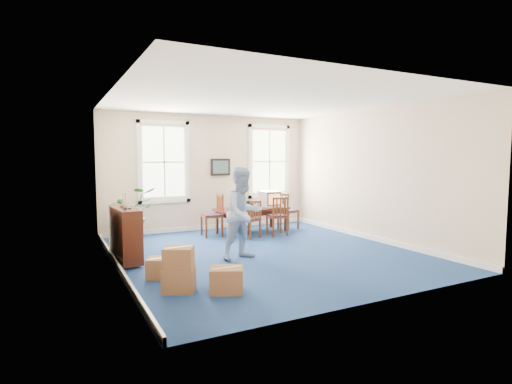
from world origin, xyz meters
name	(u,v)px	position (x,y,z in m)	size (l,w,h in m)	color
floor	(265,253)	(0.00, 0.00, 0.00)	(6.50, 6.50, 0.00)	navy
ceiling	(265,100)	(0.00, 0.00, 3.20)	(6.50, 6.50, 0.00)	white
wall_back	(210,172)	(0.00, 3.25, 1.60)	(6.50, 6.50, 0.00)	beige
wall_front	(378,189)	(0.00, -3.25, 1.60)	(6.50, 6.50, 0.00)	beige
wall_left	(114,182)	(-3.00, 0.00, 1.60)	(6.50, 6.50, 0.00)	beige
wall_right	(373,175)	(3.00, 0.00, 1.60)	(6.50, 6.50, 0.00)	beige
baseboard_back	(211,227)	(0.00, 3.22, 0.06)	(6.00, 0.04, 0.12)	white
baseboard_left	(119,268)	(-2.97, 0.00, 0.06)	(0.04, 6.50, 0.12)	white
baseboard_right	(370,237)	(2.97, 0.00, 0.06)	(0.04, 6.50, 0.12)	white
window_left	(164,162)	(-1.30, 3.23, 1.90)	(1.40, 0.12, 2.20)	white
window_right	(269,161)	(1.90, 3.23, 1.90)	(1.40, 0.12, 2.20)	white
wall_picture	(220,167)	(0.30, 3.20, 1.75)	(0.58, 0.06, 0.48)	black
conference_table	(252,220)	(0.80, 2.21, 0.33)	(1.96, 0.89, 0.67)	#40190F
crt_tv	(270,199)	(1.38, 2.26, 0.88)	(0.47, 0.51, 0.43)	#B7B7BC
game_console	(279,205)	(1.65, 2.21, 0.69)	(0.16, 0.20, 0.05)	white
equipment_bag	(244,205)	(0.58, 2.26, 0.76)	(0.39, 0.25, 0.19)	black
chair_near_left	(249,219)	(0.40, 1.54, 0.48)	(0.43, 0.43, 0.97)	#682F12
chair_near_right	(277,216)	(1.20, 1.54, 0.51)	(0.46, 0.46, 1.03)	#682F12
chair_end_left	(212,215)	(-0.35, 2.21, 0.55)	(0.49, 0.49, 1.09)	#682F12
chair_end_right	(288,211)	(1.96, 2.21, 0.52)	(0.46, 0.46, 1.03)	#682F12
man	(243,213)	(-0.61, -0.24, 0.92)	(0.90, 0.69, 1.84)	#95B6DC
credenza	(125,236)	(-2.75, 0.63, 0.51)	(0.37, 1.30, 1.02)	#40190F
brochure_rack	(125,202)	(-2.73, 0.63, 1.18)	(0.13, 0.71, 0.31)	#99999E
potted_plant	(130,214)	(-2.33, 2.53, 0.66)	(1.18, 1.03, 1.32)	#1B4E1C
cardboard_boxes	(188,265)	(-2.14, -1.47, 0.36)	(1.25, 1.25, 0.72)	brown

